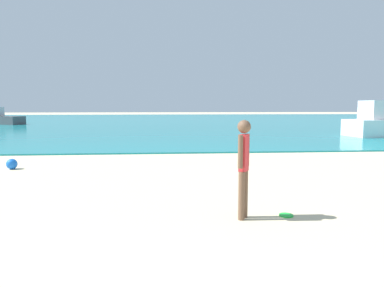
% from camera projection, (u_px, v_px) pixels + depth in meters
% --- Properties ---
extents(water, '(160.00, 60.00, 0.06)m').
position_uv_depth(water, '(168.00, 121.00, 43.08)').
color(water, teal).
rests_on(water, ground).
extents(person_standing, '(0.24, 0.32, 1.61)m').
position_uv_depth(person_standing, '(244.00, 163.00, 5.60)').
color(person_standing, brown).
rests_on(person_standing, ground).
extents(frisbee, '(0.23, 0.23, 0.03)m').
position_uv_depth(frisbee, '(286.00, 215.00, 5.82)').
color(frisbee, green).
rests_on(frisbee, ground).
extents(beach_ball, '(0.31, 0.31, 0.31)m').
position_uv_depth(beach_ball, '(12.00, 164.00, 10.12)').
color(beach_ball, blue).
rests_on(beach_ball, ground).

